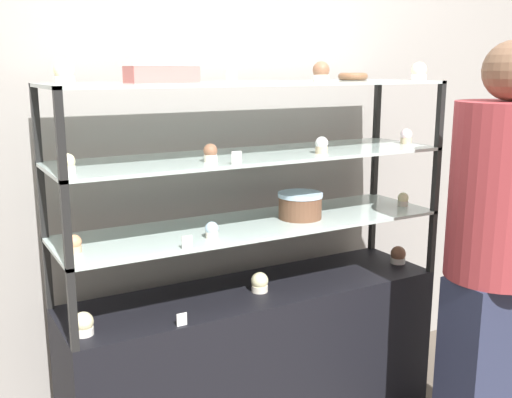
{
  "coord_description": "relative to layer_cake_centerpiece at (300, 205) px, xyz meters",
  "views": [
    {
      "loc": [
        -1.09,
        -1.93,
        1.46
      ],
      "look_at": [
        0.0,
        0.0,
        0.97
      ],
      "focal_mm": 42.0,
      "sensor_mm": 36.0,
      "label": 1
    }
  ],
  "objects": [
    {
      "name": "cupcake_7",
      "position": [
        -0.42,
        -0.07,
        0.24
      ],
      "size": [
        0.05,
        0.05,
        0.06
      ],
      "color": "beige",
      "rests_on": "display_riser_middle"
    },
    {
      "name": "cupcake_0",
      "position": [
        -0.88,
        -0.07,
        -0.28
      ],
      "size": [
        0.07,
        0.07,
        0.08
      ],
      "color": "white",
      "rests_on": "display_base"
    },
    {
      "name": "cupcake_1",
      "position": [
        -0.19,
        -0.02,
        -0.28
      ],
      "size": [
        0.07,
        0.07,
        0.08
      ],
      "color": "beige",
      "rests_on": "display_base"
    },
    {
      "name": "display_riser_middle",
      "position": [
        -0.19,
        0.02,
        0.2
      ],
      "size": [
        1.51,
        0.41,
        0.27
      ],
      "color": "black",
      "rests_on": "display_riser_lower"
    },
    {
      "name": "price_tag_0",
      "position": [
        -0.58,
        -0.16,
        -0.3
      ],
      "size": [
        0.04,
        0.0,
        0.04
      ],
      "color": "white",
      "rests_on": "display_base"
    },
    {
      "name": "cupcake_9",
      "position": [
        0.52,
        -0.02,
        0.24
      ],
      "size": [
        0.05,
        0.05,
        0.06
      ],
      "color": "#CCB28C",
      "rests_on": "display_riser_middle"
    },
    {
      "name": "display_base",
      "position": [
        -0.19,
        0.02,
        -0.62
      ],
      "size": [
        1.51,
        0.41,
        0.61
      ],
      "color": "black",
      "rests_on": "ground_plane"
    },
    {
      "name": "customer_figure",
      "position": [
        0.48,
        -0.55,
        -0.1
      ],
      "size": [
        0.36,
        0.36,
        1.55
      ],
      "color": "#282D47",
      "rests_on": "ground_plane"
    },
    {
      "name": "cupcake_2",
      "position": [
        0.51,
        -0.02,
        -0.28
      ],
      "size": [
        0.07,
        0.07,
        0.08
      ],
      "color": "white",
      "rests_on": "display_base"
    },
    {
      "name": "price_tag_2",
      "position": [
        -0.36,
        -0.16,
        0.24
      ],
      "size": [
        0.04,
        0.0,
        0.04
      ],
      "color": "white",
      "rests_on": "display_riser_middle"
    },
    {
      "name": "display_riser_upper",
      "position": [
        -0.19,
        0.02,
        0.46
      ],
      "size": [
        1.51,
        0.41,
        0.27
      ],
      "color": "black",
      "rests_on": "display_riser_middle"
    },
    {
      "name": "cupcake_8",
      "position": [
        0.03,
        -0.09,
        0.24
      ],
      "size": [
        0.05,
        0.05,
        0.06
      ],
      "color": "#CCB28C",
      "rests_on": "display_riser_middle"
    },
    {
      "name": "sheet_cake_frosted",
      "position": [
        -0.55,
        0.04,
        0.51
      ],
      "size": [
        0.24,
        0.13,
        0.07
      ],
      "color": "#C66660",
      "rests_on": "display_riser_upper"
    },
    {
      "name": "price_tag_1",
      "position": [
        -0.55,
        -0.16,
        -0.03
      ],
      "size": [
        0.04,
        0.0,
        0.04
      ],
      "color": "white",
      "rests_on": "display_riser_lower"
    },
    {
      "name": "layer_cake_centerpiece",
      "position": [
        0.0,
        0.0,
        0.0
      ],
      "size": [
        0.18,
        0.18,
        0.1
      ],
      "color": "brown",
      "rests_on": "display_riser_lower"
    },
    {
      "name": "cupcake_6",
      "position": [
        -0.9,
        -0.08,
        0.24
      ],
      "size": [
        0.05,
        0.05,
        0.06
      ],
      "color": "white",
      "rests_on": "display_riser_middle"
    },
    {
      "name": "cupcake_5",
      "position": [
        0.51,
        -0.04,
        -0.02
      ],
      "size": [
        0.05,
        0.05,
        0.06
      ],
      "color": "beige",
      "rests_on": "display_riser_lower"
    },
    {
      "name": "donut_glazed",
      "position": [
        0.29,
        0.07,
        0.49
      ],
      "size": [
        0.12,
        0.12,
        0.03
      ],
      "color": "brown",
      "rests_on": "display_riser_upper"
    },
    {
      "name": "cupcake_10",
      "position": [
        -0.88,
        -0.02,
        0.51
      ],
      "size": [
        0.06,
        0.06,
        0.07
      ],
      "color": "white",
      "rests_on": "display_riser_upper"
    },
    {
      "name": "cupcake_4",
      "position": [
        -0.42,
        -0.09,
        -0.02
      ],
      "size": [
        0.05,
        0.05,
        0.06
      ],
      "color": "beige",
      "rests_on": "display_riser_lower"
    },
    {
      "name": "cupcake_12",
      "position": [
        0.52,
        -0.08,
        0.51
      ],
      "size": [
        0.06,
        0.06,
        0.07
      ],
      "color": "white",
      "rests_on": "display_riser_upper"
    },
    {
      "name": "cupcake_11",
      "position": [
        0.03,
        -0.08,
        0.51
      ],
      "size": [
        0.06,
        0.06,
        0.07
      ],
      "color": "white",
      "rests_on": "display_riser_upper"
    },
    {
      "name": "price_tag_3",
      "position": [
        -0.38,
        -0.16,
        0.5
      ],
      "size": [
        0.04,
        0.0,
        0.04
      ],
      "color": "white",
      "rests_on": "display_riser_upper"
    },
    {
      "name": "cupcake_3",
      "position": [
        -0.88,
        -0.02,
        -0.02
      ],
      "size": [
        0.05,
        0.05,
        0.06
      ],
      "color": "#CCB28C",
      "rests_on": "display_riser_lower"
    },
    {
      "name": "back_wall",
      "position": [
        -0.19,
        0.37,
        0.37
      ],
      "size": [
        8.0,
        0.05,
        2.6
      ],
      "color": "gray",
      "rests_on": "ground_plane"
    },
    {
      "name": "display_riser_lower",
      "position": [
        -0.19,
        0.02,
        -0.07
      ],
      "size": [
        1.51,
        0.41,
        0.27
      ],
      "color": "black",
      "rests_on": "display_base"
    }
  ]
}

